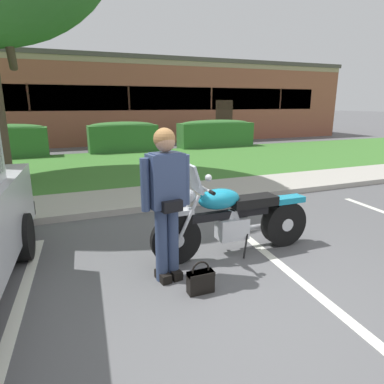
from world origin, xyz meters
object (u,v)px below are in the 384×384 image
Objects in this scene: motorcycle at (239,218)px; brick_building at (114,101)px; handbag at (201,280)px; hedge_center_left at (123,137)px; rider_person at (166,195)px; hedge_left at (7,141)px; hedge_center_right at (216,133)px.

brick_building is (1.27, 16.87, 1.58)m from motorcycle.
handbag is 10.86m from hedge_center_left.
rider_person is 10.67m from hedge_left.
rider_person is 11.79m from hedge_center_right.
motorcycle is 0.83× the size of hedge_center_left.
hedge_center_right is (5.64, 10.34, -0.34)m from rider_person.
handbag is at bearing -75.23° from hedge_left.
hedge_center_right is (5.41, 10.77, 0.51)m from handbag.
hedge_center_right is (4.13, -0.00, 0.00)m from hedge_center_left.
rider_person is 0.97m from handbag.
handbag is at bearing -139.76° from motorcycle.
brick_building is at bearing 82.17° from rider_person.
hedge_center_left is (1.29, 10.77, 0.51)m from handbag.
brick_building is at bearing 83.09° from handbag.
hedge_left is (-3.70, 10.04, 0.16)m from motorcycle.
brick_building reaches higher than motorcycle.
hedge_left is (-2.61, 10.34, -0.34)m from rider_person.
rider_person is at bearing -75.82° from hedge_left.
motorcycle reaches higher than handbag.
brick_building reaches higher than hedge_center_left.
rider_person reaches higher than handbag.
rider_person is 10.46m from hedge_center_left.
hedge_center_right reaches higher than handbag.
motorcycle is 10.70m from hedge_left.
hedge_center_left is 0.80× the size of hedge_center_right.
hedge_center_left is (4.13, 0.00, 0.00)m from hedge_left.
hedge_center_left is at bearing -97.07° from brick_building.
motorcycle is 6.22× the size of handbag.
hedge_left is 0.79× the size of hedge_center_right.
motorcycle is at bearing 15.79° from rider_person.
hedge_left reaches higher than handbag.
brick_building reaches higher than hedge_center_right.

